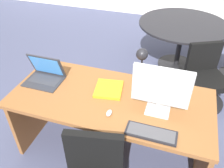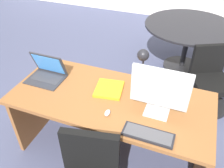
{
  "view_description": "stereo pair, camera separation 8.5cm",
  "coord_description": "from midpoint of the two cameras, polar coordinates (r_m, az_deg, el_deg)",
  "views": [
    {
      "loc": [
        0.52,
        -1.55,
        2.15
      ],
      "look_at": [
        0.0,
        0.04,
        0.88
      ],
      "focal_mm": 37.65,
      "sensor_mm": 36.0,
      "label": 1
    },
    {
      "loc": [
        0.6,
        -1.53,
        2.15
      ],
      "look_at": [
        0.0,
        0.04,
        0.88
      ],
      "focal_mm": 37.65,
      "sensor_mm": 36.0,
      "label": 2
    }
  ],
  "objects": [
    {
      "name": "desk_lamp",
      "position": [
        2.18,
        6.12,
        6.11
      ],
      "size": [
        0.12,
        0.14,
        0.38
      ],
      "color": "black",
      "rests_on": "desk"
    },
    {
      "name": "laptop",
      "position": [
        2.44,
        -16.82,
        2.72
      ],
      "size": [
        0.36,
        0.28,
        0.26
      ],
      "color": "#2D2D33",
      "rests_on": "desk"
    },
    {
      "name": "book",
      "position": [
        2.22,
        -1.89,
        -1.25
      ],
      "size": [
        0.29,
        0.31,
        0.03
      ],
      "color": "orange",
      "rests_on": "desk"
    },
    {
      "name": "keyboard",
      "position": [
        1.85,
        8.15,
        -11.76
      ],
      "size": [
        0.39,
        0.14,
        0.02
      ],
      "color": "black",
      "rests_on": "desk"
    },
    {
      "name": "mouse",
      "position": [
        1.97,
        -1.96,
        -7.06
      ],
      "size": [
        0.04,
        0.08,
        0.03
      ],
      "color": "silver",
      "rests_on": "desk"
    },
    {
      "name": "ground",
      "position": [
        3.76,
        6.27,
        2.09
      ],
      "size": [
        12.0,
        12.0,
        0.0
      ],
      "primitive_type": "plane",
      "color": "#474C6B"
    },
    {
      "name": "meeting_table",
      "position": [
        3.86,
        15.94,
        11.58
      ],
      "size": [
        1.34,
        1.34,
        0.75
      ],
      "color": "black",
      "rests_on": "ground"
    },
    {
      "name": "coffee_mug",
      "position": [
        2.13,
        9.69,
        -2.35
      ],
      "size": [
        0.11,
        0.08,
        0.1
      ],
      "color": "orange",
      "rests_on": "desk"
    },
    {
      "name": "monitor",
      "position": [
        1.88,
        10.56,
        -1.02
      ],
      "size": [
        0.46,
        0.16,
        0.44
      ],
      "color": "#B7BABF",
      "rests_on": "desk"
    },
    {
      "name": "meeting_chair_far",
      "position": [
        3.3,
        20.84,
        0.61
      ],
      "size": [
        0.62,
        0.63,
        0.8
      ],
      "color": "black",
      "rests_on": "ground"
    },
    {
      "name": "desk",
      "position": [
        2.32,
        -0.98,
        -6.34
      ],
      "size": [
        1.84,
        0.83,
        0.76
      ],
      "color": "brown",
      "rests_on": "ground"
    }
  ]
}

